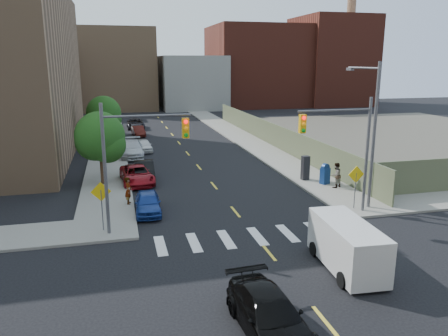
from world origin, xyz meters
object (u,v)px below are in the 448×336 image
parked_car_maroon (138,131)px  pedestrian_east (336,175)px  parked_car_white (144,145)px  pedestrian_west (128,191)px  cargo_van (345,243)px  black_sedan (270,315)px  payphone (305,168)px  parked_car_black (144,171)px  mailbox (325,174)px  parked_car_red (137,175)px  parked_car_silver (131,149)px  parked_car_grey (136,124)px  parked_car_blue (148,203)px

parked_car_maroon → pedestrian_east: size_ratio=2.10×
parked_car_white → pedestrian_west: 17.45m
cargo_van → parked_car_white: bearing=107.6°
black_sedan → payphone: size_ratio=2.61×
black_sedan → pedestrian_west: pedestrian_west is taller
parked_car_black → cargo_van: size_ratio=0.89×
mailbox → payphone: bearing=103.3°
parked_car_red → parked_car_maroon: (1.30, 21.78, -0.05)m
mailbox → pedestrian_east: size_ratio=0.85×
parked_car_maroon → mailbox: size_ratio=2.47×
parked_car_silver → black_sedan: parked_car_silver is taller
payphone → pedestrian_east: bearing=-69.5°
parked_car_white → parked_car_grey: size_ratio=0.77×
parked_car_white → pedestrian_west: pedestrian_west is taller
parked_car_blue → parked_car_silver: (-0.28, 16.73, 0.15)m
parked_car_blue → parked_car_silver: parked_car_silver is taller
parked_car_red → payphone: 12.81m
parked_car_grey → cargo_van: cargo_van is taller
parked_car_silver → mailbox: size_ratio=3.55×
parked_car_blue → pedestrian_west: 2.03m
mailbox → pedestrian_east: bearing=-94.2°
parked_car_silver → parked_car_grey: 18.44m
parked_car_grey → parked_car_white: bearing=-90.9°
parked_car_black → pedestrian_west: (-1.41, -6.28, 0.31)m
parked_car_blue → black_sedan: black_sedan is taller
pedestrian_west → pedestrian_east: (14.58, 0.15, 0.04)m
parked_car_grey → payphone: (11.25, -30.75, 0.40)m
black_sedan → pedestrian_east: bearing=51.8°
parked_car_blue → parked_car_white: 19.02m
payphone → pedestrian_west: 13.62m
parked_car_black → parked_car_grey: bearing=89.9°
parked_car_black → parked_car_maroon: parked_car_black is taller
parked_car_black → payphone: 12.47m
cargo_van → parked_car_red: bearing=120.6°
parked_car_blue → mailbox: size_ratio=2.46×
parked_car_red → pedestrian_east: size_ratio=2.69×
parked_car_grey → cargo_van: 45.06m
black_sedan → parked_car_white: bearing=90.1°
parked_car_red → pedestrian_east: 14.69m
cargo_van → mailbox: cargo_van is taller
parked_car_black → parked_car_grey: parked_car_black is taller
parked_car_maroon → parked_car_grey: parked_car_grey is taller
parked_car_grey → mailbox: bearing=-70.2°
parked_car_grey → mailbox: mailbox is taller
cargo_van → payphone: 14.41m
parked_car_silver → mailbox: (13.48, -13.81, 0.10)m
mailbox → payphone: (-0.93, 1.45, 0.18)m
mailbox → parked_car_red: bearing=144.0°
parked_car_red → parked_car_maroon: 21.82m
parked_car_maroon → mailbox: mailbox is taller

